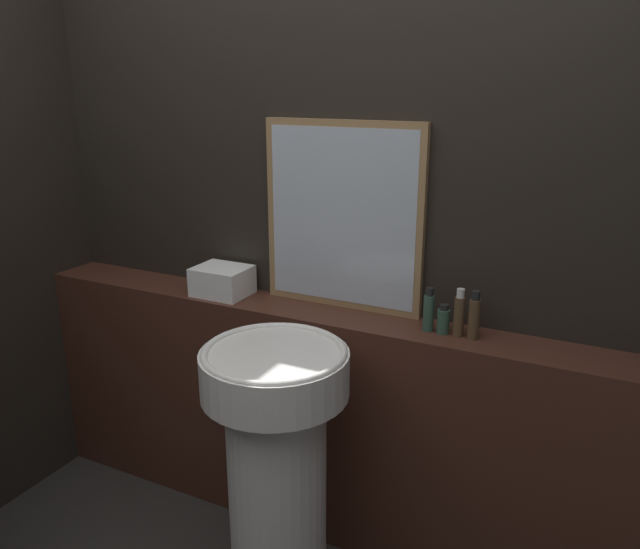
% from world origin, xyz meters
% --- Properties ---
extents(wall_back, '(8.00, 0.06, 2.50)m').
position_xyz_m(wall_back, '(0.00, 1.39, 1.25)').
color(wall_back, black).
rests_on(wall_back, ground_plane).
extents(vanity_counter, '(2.52, 0.22, 0.94)m').
position_xyz_m(vanity_counter, '(0.00, 1.24, 0.47)').
color(vanity_counter, '#422319').
rests_on(vanity_counter, ground_plane).
extents(pedestal_sink, '(0.47, 0.47, 0.97)m').
position_xyz_m(pedestal_sink, '(0.07, 0.81, 0.55)').
color(pedestal_sink, silver).
rests_on(pedestal_sink, ground_plane).
extents(mirror, '(0.62, 0.03, 0.70)m').
position_xyz_m(mirror, '(0.06, 1.34, 1.28)').
color(mirror, '#937047').
rests_on(mirror, vanity_counter).
extents(towel_stack, '(0.21, 0.18, 0.11)m').
position_xyz_m(towel_stack, '(-0.43, 1.24, 0.99)').
color(towel_stack, white).
rests_on(towel_stack, vanity_counter).
extents(shampoo_bottle, '(0.04, 0.04, 0.16)m').
position_xyz_m(shampoo_bottle, '(0.43, 1.24, 1.01)').
color(shampoo_bottle, '#2D4C3D').
rests_on(shampoo_bottle, vanity_counter).
extents(conditioner_bottle, '(0.04, 0.04, 0.10)m').
position_xyz_m(conditioner_bottle, '(0.48, 1.24, 0.98)').
color(conditioner_bottle, '#2D4C3D').
rests_on(conditioner_bottle, vanity_counter).
extents(lotion_bottle, '(0.04, 0.04, 0.17)m').
position_xyz_m(lotion_bottle, '(0.53, 1.24, 1.01)').
color(lotion_bottle, '#4C3823').
rests_on(lotion_bottle, vanity_counter).
extents(body_wash_bottle, '(0.04, 0.04, 0.17)m').
position_xyz_m(body_wash_bottle, '(0.58, 1.24, 1.01)').
color(body_wash_bottle, '#4C3823').
rests_on(body_wash_bottle, vanity_counter).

